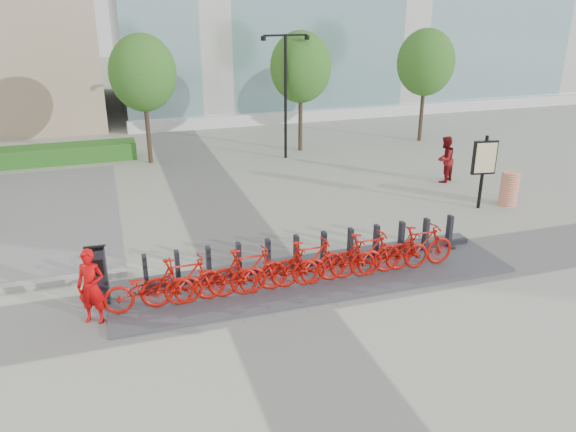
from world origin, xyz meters
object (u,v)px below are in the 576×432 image
object	(u,v)px
kiosk	(98,274)
pedestrian	(445,159)
worker_red	(91,287)
map_sign	(484,161)
construction_barrel	(509,189)
bike_0	(149,288)

from	to	relation	value
kiosk	pedestrian	xyz separation A→B (m)	(12.07, 5.45, 0.09)
kiosk	worker_red	world-z (taller)	worker_red
pedestrian	map_sign	bearing A→B (deg)	48.93
worker_red	construction_barrel	xyz separation A→B (m)	(12.81, 3.27, -0.25)
kiosk	worker_red	distance (m)	0.67
kiosk	construction_barrel	bearing A→B (deg)	15.57
bike_0	pedestrian	distance (m)	12.64
worker_red	map_sign	world-z (taller)	map_sign
kiosk	construction_barrel	xyz separation A→B (m)	(12.67, 2.62, -0.20)
worker_red	pedestrian	distance (m)	13.65
worker_red	pedestrian	world-z (taller)	pedestrian
worker_red	construction_barrel	bearing A→B (deg)	38.64
bike_0	map_sign	xyz separation A→B (m)	(10.61, 3.29, 0.99)
worker_red	pedestrian	size ratio (longest dim) A/B	0.96
bike_0	construction_barrel	world-z (taller)	construction_barrel
kiosk	construction_barrel	distance (m)	12.94
kiosk	pedestrian	bearing A→B (deg)	28.21
bike_0	worker_red	bearing A→B (deg)	91.21
bike_0	pedestrian	xyz separation A→B (m)	(11.07, 6.08, 0.27)
worker_red	pedestrian	bearing A→B (deg)	50.89
worker_red	map_sign	xyz separation A→B (m)	(11.74, 3.31, 0.76)
kiosk	construction_barrel	size ratio (longest dim) A/B	1.26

